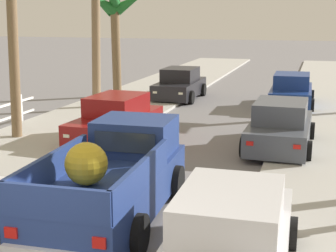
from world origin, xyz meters
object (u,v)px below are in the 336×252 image
Objects in this scene: car_right_mid at (116,120)px; car_right_far at (180,85)px; car_left_near at (280,127)px; car_right_near at (230,240)px; car_left_far at (291,92)px; palm_tree_right_fore at (115,8)px; pickup_truck at (115,179)px.

car_right_far is at bearing 91.76° from car_right_mid.
car_left_near and car_right_mid have the same top height.
car_right_near is at bearing -90.77° from car_left_near.
car_right_near and car_left_far have the same top height.
palm_tree_right_fore is (-8.73, 16.58, 3.70)m from car_right_near.
pickup_truck is at bearing -67.70° from palm_tree_right_fore.
car_right_near is 0.77× the size of palm_tree_right_fore.
palm_tree_right_fore is (-8.75, 0.59, 3.70)m from car_left_far.
car_left_far is at bearing 89.96° from car_right_near.
pickup_truck is at bearing -79.72° from car_right_far.
pickup_truck is 1.23× the size of car_right_near.
pickup_truck is 16.18m from palm_tree_right_fore.
car_right_near is (-0.11, -8.42, 0.00)m from car_left_near.
car_right_far is at bearing 3.90° from palm_tree_right_fore.
car_right_mid is at bearing -88.24° from car_right_far.
palm_tree_right_fore reaches higher than car_right_near.
car_right_mid is 9.60m from car_left_far.
car_right_far is at bearing 100.28° from pickup_truck.
pickup_truck is 14.27m from car_left_far.
palm_tree_right_fore is at bearing 176.14° from car_left_far.
car_right_far is at bearing 171.49° from car_left_far.
car_left_near is at bearing -56.49° from car_right_far.
car_left_near is at bearing 66.01° from pickup_truck.
pickup_truck reaches higher than car_right_near.
car_right_mid is at bearing 112.21° from pickup_truck.
car_right_far is at bearing 123.51° from car_left_near.
car_left_near and car_left_far have the same top height.
car_right_near is (2.75, -1.99, -0.09)m from pickup_truck.
car_left_far and car_right_far have the same top height.
pickup_truck is 1.24× the size of car_right_far.
car_right_mid is at bearing -67.63° from palm_tree_right_fore.
pickup_truck is at bearing 144.10° from car_right_near.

